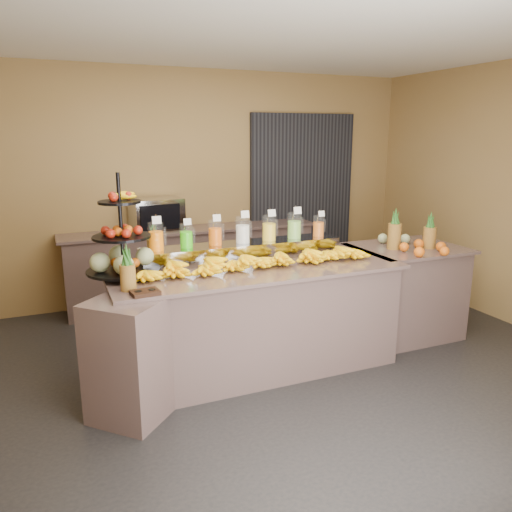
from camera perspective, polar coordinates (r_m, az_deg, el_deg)
ground at (r=4.36m, az=1.47°, el=-13.99°), size 6.00×6.00×0.00m
room_envelope at (r=4.66m, az=-0.32°, el=11.83°), size 6.04×5.02×2.82m
buffet_counter at (r=4.35m, az=-1.32°, el=-7.35°), size 2.75×1.25×0.93m
right_counter at (r=5.36m, az=16.50°, el=-3.82°), size 1.08×0.88×0.93m
back_ledge at (r=6.19m, az=-7.14°, el=-1.03°), size 3.10×0.55×0.93m
pitcher_tray at (r=4.52m, az=-1.52°, el=0.60°), size 1.85×0.30×0.15m
juice_pitcher_orange_a at (r=4.26m, az=-11.35°, el=2.02°), size 0.13×0.13×0.31m
juice_pitcher_green at (r=4.32m, az=-7.97°, el=2.14°), size 0.11×0.12×0.27m
juice_pitcher_orange_b at (r=4.39m, az=-4.69°, el=2.50°), size 0.12×0.12×0.29m
juice_pitcher_milk at (r=4.48m, az=-1.53°, el=2.84°), size 0.13×0.13×0.31m
juice_pitcher_lemon at (r=4.58m, az=1.50°, el=3.06°), size 0.13×0.13×0.30m
juice_pitcher_lime at (r=4.69m, az=4.40°, el=3.32°), size 0.13×0.13×0.31m
juice_pitcher_orange_c at (r=4.82m, az=7.15°, el=3.30°), size 0.11×0.11×0.26m
banana_heap at (r=4.22m, az=0.35°, el=-0.28°), size 2.14×0.19×0.18m
fruit_stand at (r=4.08m, az=-14.51°, el=0.71°), size 0.61×0.61×0.82m
condiment_caddy at (r=3.61m, az=-12.56°, el=-4.10°), size 0.21×0.17×0.03m
pineapple_left_a at (r=3.71m, az=-14.45°, el=-1.94°), size 0.11×0.11×0.35m
pineapple_left_b at (r=4.40m, az=-11.57°, el=0.84°), size 0.12×0.12×0.38m
right_fruit_pile at (r=5.07m, az=17.94°, el=1.46°), size 0.48×0.46×0.25m
oven_warmer at (r=5.95m, az=-11.30°, el=4.67°), size 0.61×0.45×0.38m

